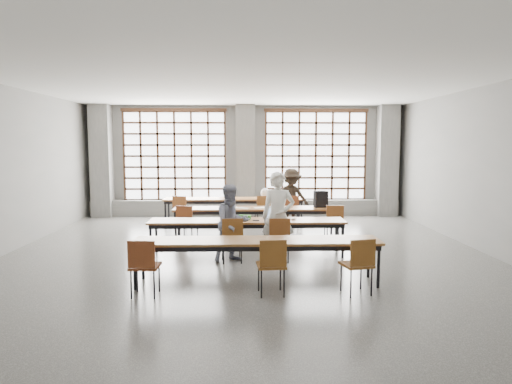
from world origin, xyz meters
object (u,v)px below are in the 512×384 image
chair_mid_left (186,220)px  phone (256,220)px  chair_front_right (279,235)px  chair_near_left (144,262)px  chair_back_left (181,208)px  plastic_bag (265,193)px  desk_row_c (247,223)px  student_back (291,198)px  student_female (232,223)px  laptop_front (274,216)px  green_box (245,217)px  backpack (321,199)px  student_male (278,217)px  desk_row_a (234,200)px  chair_mid_right (334,219)px  chair_near_mid (272,261)px  red_pouch (145,263)px  chair_back_mid (263,208)px  chair_back_right (291,208)px  chair_front_left (232,235)px  laptop_back (280,196)px  chair_mid_centre (275,220)px  mouse (293,219)px  chair_near_right (359,260)px

chair_mid_left → phone: size_ratio=6.77×
chair_front_right → chair_near_left: same height
chair_back_left → plastic_bag: size_ratio=3.08×
desk_row_c → student_back: (1.24, 3.28, 0.14)m
student_female → laptop_front: (0.85, 0.61, 0.04)m
phone → student_female: bearing=-140.2°
green_box → backpack: bearing=43.5°
chair_back_left → student_male: (2.38, -3.65, 0.34)m
desk_row_a → green_box: size_ratio=16.00×
chair_mid_right → chair_near_left: size_ratio=1.00×
desk_row_a → chair_near_mid: bearing=-83.6°
chair_front_right → green_box: chair_front_right is taller
chair_mid_left → chair_front_right: (2.00, -1.81, 0.00)m
chair_back_left → student_female: size_ratio=0.58×
chair_mid_right → phone: bearing=-145.3°
desk_row_a → red_pouch: desk_row_a is taller
chair_back_mid → chair_near_mid: same height
chair_back_mid → laptop_front: laptop_front is taller
chair_back_right → chair_front_left: same height
chair_back_right → chair_mid_left: 3.29m
student_male → laptop_back: (0.39, 4.39, -0.08)m
desk_row_a → desk_row_c: bearing=-84.6°
student_back → phone: size_ratio=12.34×
chair_back_left → chair_mid_centre: bearing=-39.0°
chair_front_left → plastic_bag: bearing=79.4°
chair_near_mid → green_box: size_ratio=3.52×
student_female → student_back: size_ratio=0.94×
mouse → green_box: 1.01m
chair_mid_left → laptop_back: bearing=48.6°
chair_mid_left → plastic_bag: plastic_bag is taller
chair_back_right → backpack: (0.59, -1.29, 0.39)m
desk_row_c → chair_mid_centre: 1.35m
chair_front_left → chair_near_left: same height
chair_back_mid → phone: 3.27m
chair_back_right → student_female: 3.97m
laptop_front → desk_row_c: bearing=-168.7°
student_female → desk_row_a: bearing=63.4°
student_male → chair_mid_left: bearing=143.3°
chair_mid_left → phone: bearing=-39.2°
desk_row_a → chair_near_left: 6.47m
chair_near_mid → chair_back_right: bearing=81.2°
desk_row_c → chair_mid_left: 1.83m
chair_near_right → green_box: chair_near_right is taller
chair_back_right → student_back: size_ratio=0.55×
chair_near_mid → laptop_front: laptop_front is taller
chair_front_left → chair_near_mid: 2.05m
phone → plastic_bag: size_ratio=0.45×
chair_near_left → student_female: 2.43m
chair_back_left → chair_mid_left: (0.39, -1.97, 0.00)m
chair_back_mid → student_male: 3.67m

